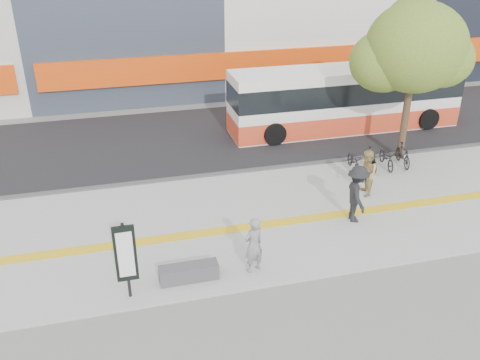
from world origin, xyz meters
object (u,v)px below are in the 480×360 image
object	(u,v)px
seated_woman	(253,245)
pedestrian_tan	(367,173)
street_tree	(413,49)
bench	(189,273)
pedestrian_dark	(357,194)
bus	(345,100)
signboard	(126,255)

from	to	relation	value
seated_woman	pedestrian_tan	xyz separation A→B (m)	(5.07, 3.31, 0.01)
street_tree	seated_woman	distance (m)	10.65
pedestrian_tan	street_tree	bearing A→B (deg)	142.28
bench	pedestrian_tan	xyz separation A→B (m)	(6.87, 3.27, 0.62)
street_tree	pedestrian_tan	size ratio (longest dim) A/B	3.74
seated_woman	pedestrian_dark	xyz separation A→B (m)	(3.94, 1.79, 0.12)
bus	seated_woman	xyz separation A→B (m)	(-7.21, -9.74, -0.49)
signboard	bus	world-z (taller)	bus
street_tree	bus	distance (m)	4.87
street_tree	pedestrian_dark	distance (m)	6.83
bench	pedestrian_dark	bearing A→B (deg)	16.95
street_tree	pedestrian_tan	distance (m)	5.38
signboard	pedestrian_dark	world-z (taller)	signboard
bus	seated_woman	bearing A→B (deg)	-126.51
signboard	street_tree	distance (m)	13.40
signboard	pedestrian_tan	bearing A→B (deg)	22.89
bench	seated_woman	xyz separation A→B (m)	(1.80, -0.04, 0.61)
pedestrian_tan	signboard	bearing A→B (deg)	-58.21
bench	signboard	xyz separation A→B (m)	(-1.60, -0.31, 1.06)
bus	seated_woman	distance (m)	12.13
street_tree	seated_woman	size ratio (longest dim) A/B	3.77
bench	street_tree	distance (m)	12.23
signboard	seated_woman	size ratio (longest dim) A/B	1.31
signboard	bus	bearing A→B (deg)	43.32
seated_woman	pedestrian_dark	size ratio (longest dim) A/B	0.87
bench	signboard	world-z (taller)	signboard
signboard	pedestrian_tan	distance (m)	9.20
bench	pedestrian_dark	distance (m)	6.05
bench	street_tree	world-z (taller)	street_tree
bench	street_tree	bearing A→B (deg)	31.62
street_tree	pedestrian_dark	bearing A→B (deg)	-133.38
seated_woman	pedestrian_tan	world-z (taller)	pedestrian_tan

